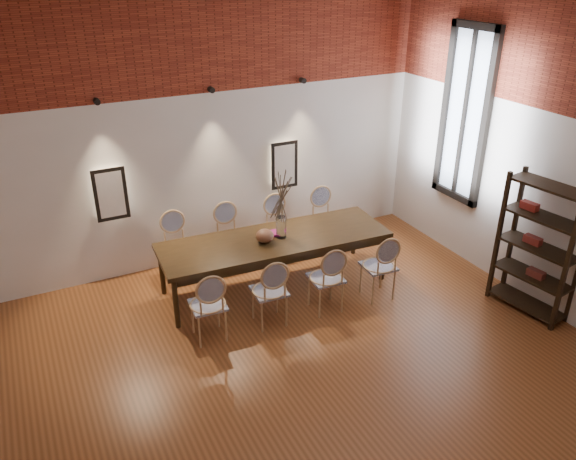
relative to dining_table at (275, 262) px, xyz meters
name	(u,v)px	position (x,y,z in m)	size (l,w,h in m)	color
floor	(318,401)	(-0.57, -2.24, -0.39)	(7.00, 7.00, 0.02)	brown
wall_back	(197,129)	(-0.57, 1.31, 1.62)	(7.00, 0.10, 4.00)	silver
brick_band_back	(192,36)	(-0.57, 1.24, 2.88)	(7.00, 0.02, 1.50)	maroon
niche_left	(110,194)	(-1.87, 1.21, 0.93)	(0.36, 0.06, 0.66)	#FFEAC6
niche_right	(284,165)	(0.73, 1.21, 0.93)	(0.36, 0.06, 0.66)	#FFEAC6
spot_fixture_left	(97,102)	(-1.87, 1.18, 2.17)	(0.08, 0.08, 0.10)	black
spot_fixture_mid	(211,90)	(-0.37, 1.18, 2.17)	(0.08, 0.08, 0.10)	black
spot_fixture_right	(303,80)	(1.03, 1.18, 2.17)	(0.08, 0.08, 0.10)	black
window_glass	(466,115)	(2.89, -0.24, 1.77)	(0.02, 0.78, 2.38)	silver
window_frame	(465,115)	(2.87, -0.24, 1.77)	(0.08, 0.90, 2.50)	black
window_mullion	(465,115)	(2.87, -0.24, 1.77)	(0.06, 0.06, 2.40)	black
dining_table	(275,262)	(0.00, 0.00, 0.00)	(3.12, 1.00, 0.75)	#31210F
chair_near_a	(208,305)	(-1.22, -0.71, 0.09)	(0.44, 0.44, 0.94)	tan
chair_near_b	(269,291)	(-0.44, -0.76, 0.09)	(0.44, 0.44, 0.94)	tan
chair_near_c	(326,278)	(0.34, -0.80, 0.09)	(0.44, 0.44, 0.94)	tan
chair_near_d	(378,266)	(1.12, -0.85, 0.09)	(0.44, 0.44, 0.94)	tan
chair_far_a	(178,248)	(-1.12, 0.85, 0.09)	(0.44, 0.44, 0.94)	tan
chair_far_b	(230,238)	(-0.34, 0.80, 0.09)	(0.44, 0.44, 0.94)	tan
chair_far_c	(280,229)	(0.44, 0.76, 0.09)	(0.44, 0.44, 0.94)	tan
chair_far_d	(326,220)	(1.22, 0.71, 0.09)	(0.44, 0.44, 0.94)	tan
vase	(281,227)	(0.10, -0.01, 0.53)	(0.14, 0.14, 0.30)	silver
dried_branches	(281,196)	(0.10, -0.01, 0.98)	(0.50, 0.50, 0.70)	#463A29
bowl	(265,236)	(-0.16, -0.04, 0.46)	(0.24, 0.24, 0.18)	brown
book	(269,234)	(-0.03, 0.12, 0.39)	(0.26, 0.18, 0.03)	#800F54
shelving_rack	(538,248)	(2.71, -1.98, 0.53)	(0.38, 1.00, 1.80)	black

